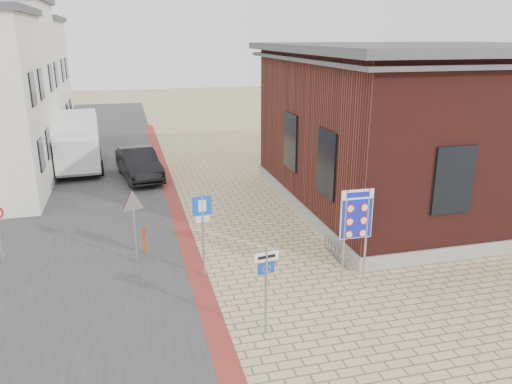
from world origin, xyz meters
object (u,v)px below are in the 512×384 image
sedan (139,164)px  essen_sign (266,277)px  border_sign (356,216)px  bollard (144,240)px  box_truck (77,142)px  parking_sign (203,220)px

sedan → essen_sign: 15.51m
border_sign → bollard: 7.20m
box_truck → essen_sign: box_truck is taller
sedan → box_truck: size_ratio=0.82×
sedan → border_sign: size_ratio=1.63×
box_truck → essen_sign: (5.71, -18.20, 0.01)m
border_sign → parking_sign: size_ratio=1.09×
border_sign → bollard: (-6.00, 3.63, -1.61)m
parking_sign → border_sign: bearing=-25.2°
essen_sign → parking_sign: parking_sign is taller
box_truck → border_sign: box_truck is taller
sedan → border_sign: (5.83, -13.28, 1.32)m
sedan → box_truck: 4.38m
essen_sign → sedan: bearing=89.6°
sedan → parking_sign: size_ratio=1.78×
bollard → border_sign: bearing=-31.2°
box_truck → sedan: bearing=-46.4°
border_sign → parking_sign: border_sign is taller
border_sign → parking_sign: 4.56m
border_sign → box_truck: bearing=119.6°
border_sign → bollard: size_ratio=2.98×
sedan → essen_sign: essen_sign is taller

